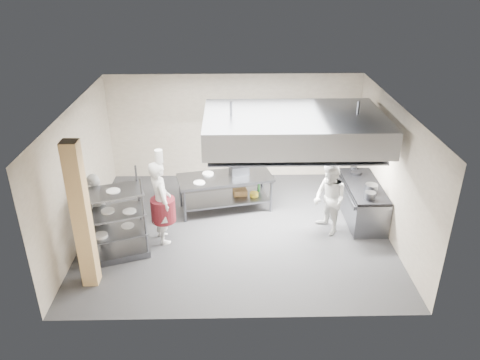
{
  "coord_description": "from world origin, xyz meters",
  "views": [
    {
      "loc": [
        -0.12,
        -9.47,
        5.91
      ],
      "look_at": [
        0.09,
        0.2,
        1.2
      ],
      "focal_mm": 35.0,
      "sensor_mm": 36.0,
      "label": 1
    }
  ],
  "objects_px": {
    "pass_rack": "(114,217)",
    "griddle": "(239,170)",
    "stockpot": "(371,188)",
    "chef_line": "(330,199)",
    "island": "(225,193)",
    "chef_plating": "(98,210)",
    "cooking_range": "(362,202)",
    "chef_head": "(161,202)"
  },
  "relations": [
    {
      "from": "island",
      "to": "chef_plating",
      "type": "distance_m",
      "value": 3.19
    },
    {
      "from": "chef_line",
      "to": "chef_plating",
      "type": "relative_size",
      "value": 0.97
    },
    {
      "from": "island",
      "to": "pass_rack",
      "type": "bearing_deg",
      "value": -151.86
    },
    {
      "from": "island",
      "to": "griddle",
      "type": "distance_m",
      "value": 0.69
    },
    {
      "from": "griddle",
      "to": "stockpot",
      "type": "bearing_deg",
      "value": -34.7
    },
    {
      "from": "cooking_range",
      "to": "chef_line",
      "type": "distance_m",
      "value": 1.21
    },
    {
      "from": "chef_head",
      "to": "griddle",
      "type": "bearing_deg",
      "value": -71.44
    },
    {
      "from": "pass_rack",
      "to": "cooking_range",
      "type": "distance_m",
      "value": 5.86
    },
    {
      "from": "pass_rack",
      "to": "chef_plating",
      "type": "height_order",
      "value": "pass_rack"
    },
    {
      "from": "island",
      "to": "chef_head",
      "type": "bearing_deg",
      "value": -147.62
    },
    {
      "from": "chef_head",
      "to": "chef_line",
      "type": "height_order",
      "value": "chef_head"
    },
    {
      "from": "pass_rack",
      "to": "griddle",
      "type": "bearing_deg",
      "value": 19.95
    },
    {
      "from": "island",
      "to": "pass_rack",
      "type": "height_order",
      "value": "pass_rack"
    },
    {
      "from": "island",
      "to": "griddle",
      "type": "bearing_deg",
      "value": 14.49
    },
    {
      "from": "chef_head",
      "to": "chef_line",
      "type": "distance_m",
      "value": 3.81
    },
    {
      "from": "chef_line",
      "to": "griddle",
      "type": "xyz_separation_m",
      "value": [
        -2.04,
        1.3,
        0.17
      ]
    },
    {
      "from": "island",
      "to": "cooking_range",
      "type": "distance_m",
      "value": 3.38
    },
    {
      "from": "pass_rack",
      "to": "chef_head",
      "type": "xyz_separation_m",
      "value": [
        0.9,
        0.58,
        0.03
      ]
    },
    {
      "from": "chef_plating",
      "to": "griddle",
      "type": "relative_size",
      "value": 3.94
    },
    {
      "from": "island",
      "to": "stockpot",
      "type": "relative_size",
      "value": 8.13
    },
    {
      "from": "pass_rack",
      "to": "chef_line",
      "type": "distance_m",
      "value": 4.78
    },
    {
      "from": "chef_head",
      "to": "griddle",
      "type": "xyz_separation_m",
      "value": [
        1.76,
        1.58,
        0.05
      ]
    },
    {
      "from": "island",
      "to": "chef_line",
      "type": "relative_size",
      "value": 1.36
    },
    {
      "from": "chef_plating",
      "to": "chef_line",
      "type": "bearing_deg",
      "value": 112.64
    },
    {
      "from": "chef_line",
      "to": "griddle",
      "type": "bearing_deg",
      "value": -143.54
    },
    {
      "from": "pass_rack",
      "to": "chef_plating",
      "type": "xyz_separation_m",
      "value": [
        -0.43,
        0.4,
        -0.07
      ]
    },
    {
      "from": "chef_head",
      "to": "stockpot",
      "type": "relative_size",
      "value": 6.8
    },
    {
      "from": "cooking_range",
      "to": "griddle",
      "type": "bearing_deg",
      "value": 167.21
    },
    {
      "from": "chef_plating",
      "to": "griddle",
      "type": "xyz_separation_m",
      "value": [
        3.09,
        1.75,
        0.14
      ]
    },
    {
      "from": "pass_rack",
      "to": "griddle",
      "type": "height_order",
      "value": "pass_rack"
    },
    {
      "from": "chef_line",
      "to": "stockpot",
      "type": "relative_size",
      "value": 5.96
    },
    {
      "from": "pass_rack",
      "to": "stockpot",
      "type": "xyz_separation_m",
      "value": [
        5.7,
        1.09,
        0.05
      ]
    },
    {
      "from": "island",
      "to": "chef_line",
      "type": "distance_m",
      "value": 2.67
    },
    {
      "from": "griddle",
      "to": "stockpot",
      "type": "height_order",
      "value": "griddle"
    },
    {
      "from": "stockpot",
      "to": "pass_rack",
      "type": "bearing_deg",
      "value": -169.21
    },
    {
      "from": "griddle",
      "to": "stockpot",
      "type": "distance_m",
      "value": 3.23
    },
    {
      "from": "pass_rack",
      "to": "chef_head",
      "type": "distance_m",
      "value": 1.07
    },
    {
      "from": "pass_rack",
      "to": "chef_plating",
      "type": "distance_m",
      "value": 0.59
    },
    {
      "from": "chef_head",
      "to": "pass_rack",
      "type": "bearing_deg",
      "value": 99.34
    },
    {
      "from": "chef_plating",
      "to": "stockpot",
      "type": "bearing_deg",
      "value": 113.97
    },
    {
      "from": "cooking_range",
      "to": "stockpot",
      "type": "relative_size",
      "value": 7.0
    },
    {
      "from": "pass_rack",
      "to": "chef_line",
      "type": "relative_size",
      "value": 1.11
    }
  ]
}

